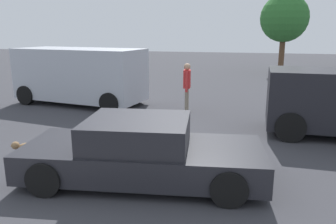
{
  "coord_description": "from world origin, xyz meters",
  "views": [
    {
      "loc": [
        2.34,
        -6.1,
        2.87
      ],
      "look_at": [
        0.38,
        1.71,
        0.9
      ],
      "focal_mm": 35.61,
      "sensor_mm": 36.0,
      "label": 1
    }
  ],
  "objects_px": {
    "pedestrian": "(187,83)",
    "dog": "(25,148)",
    "van_white": "(80,74)",
    "sedan_foreground": "(142,152)"
  },
  "relations": [
    {
      "from": "pedestrian",
      "to": "dog",
      "type": "bearing_deg",
      "value": 56.39
    },
    {
      "from": "dog",
      "to": "van_white",
      "type": "relative_size",
      "value": 0.11
    },
    {
      "from": "sedan_foreground",
      "to": "pedestrian",
      "type": "xyz_separation_m",
      "value": [
        -0.22,
        5.76,
        0.48
      ]
    },
    {
      "from": "van_white",
      "to": "pedestrian",
      "type": "xyz_separation_m",
      "value": [
        4.38,
        -0.33,
        -0.14
      ]
    },
    {
      "from": "dog",
      "to": "pedestrian",
      "type": "bearing_deg",
      "value": -136.87
    },
    {
      "from": "sedan_foreground",
      "to": "dog",
      "type": "bearing_deg",
      "value": 165.43
    },
    {
      "from": "sedan_foreground",
      "to": "dog",
      "type": "relative_size",
      "value": 8.09
    },
    {
      "from": "sedan_foreground",
      "to": "dog",
      "type": "height_order",
      "value": "sedan_foreground"
    },
    {
      "from": "dog",
      "to": "van_white",
      "type": "xyz_separation_m",
      "value": [
        -1.67,
        5.73,
        0.91
      ]
    },
    {
      "from": "van_white",
      "to": "dog",
      "type": "bearing_deg",
      "value": 114.63
    }
  ]
}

